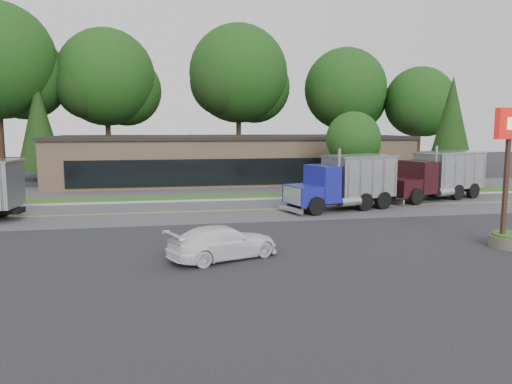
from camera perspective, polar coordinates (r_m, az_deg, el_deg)
ground at (r=22.25m, az=0.82°, el=-5.96°), size 140.00×140.00×0.00m
road at (r=30.95m, az=-2.44°, el=-2.13°), size 60.00×8.00×0.02m
center_line at (r=30.95m, az=-2.44°, el=-2.13°), size 60.00×0.12×0.01m
curb at (r=35.07m, az=-3.40°, el=-0.99°), size 60.00×0.30×0.12m
grass_verge at (r=36.83m, az=-3.75°, el=-0.58°), size 60.00×3.40×0.03m
far_parking at (r=41.76m, az=-4.56°, el=0.37°), size 60.00×7.00×0.02m
strip_mall at (r=47.74m, az=-2.94°, el=3.69°), size 32.00×12.00×4.00m
tree_far_b at (r=55.82m, az=-16.55°, el=11.94°), size 10.74×10.11×15.32m
tree_far_c at (r=56.23m, az=-1.86°, el=12.83°), size 11.40×10.73×16.26m
tree_far_d at (r=58.15m, az=10.27°, el=11.05°), size 9.75×9.18×13.91m
tree_far_e at (r=59.56m, az=18.24°, el=9.39°), size 8.24×7.76×11.76m
evergreen_left at (r=52.55m, az=-23.59°, el=6.99°), size 4.22×4.22×9.58m
evergreen_right at (r=46.11m, az=21.42°, el=6.98°), size 4.13×4.13×9.39m
tree_verge at (r=39.01m, az=11.11°, el=5.66°), size 4.42×4.16×6.31m
dump_truck_blue at (r=31.76m, az=10.27°, el=1.28°), size 7.49×4.46×3.36m
dump_truck_maroon at (r=37.92m, az=20.13°, el=1.95°), size 8.72×5.30×3.36m
rally_car at (r=19.77m, az=-3.76°, el=-5.75°), size 4.86×3.44×1.31m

